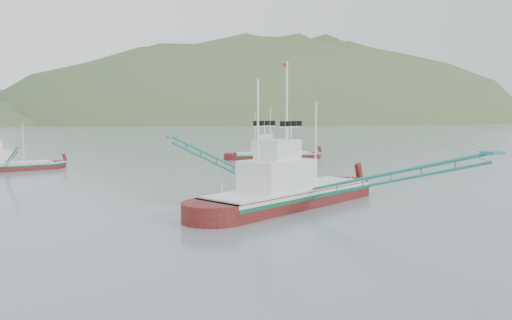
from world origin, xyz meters
name	(u,v)px	position (x,y,z in m)	size (l,w,h in m)	color
ground	(287,205)	(0.00, 0.00, 0.00)	(1200.00, 1200.00, 0.00)	slate
main_boat	(290,175)	(0.00, -0.33, 2.52)	(17.39, 29.40, 12.42)	#520F0D
bg_boat_right	(272,148)	(18.29, 38.15, 1.78)	(13.42, 23.01, 9.51)	#520F0D
bg_boat_left	(2,160)	(-21.76, 37.41, 1.48)	(12.76, 22.29, 9.09)	#520F0D
headland_right	(289,122)	(240.00, 430.00, 0.00)	(684.00, 432.00, 306.00)	#41572C
ridge_distant	(68,121)	(30.00, 560.00, 0.00)	(960.00, 400.00, 240.00)	slate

